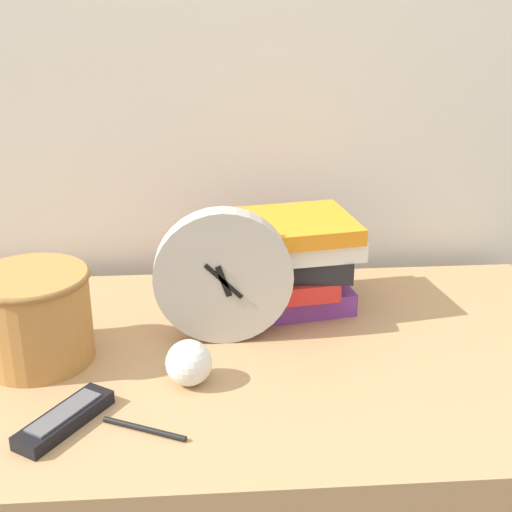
{
  "coord_description": "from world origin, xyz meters",
  "views": [
    {
      "loc": [
        -0.01,
        -0.67,
        1.3
      ],
      "look_at": [
        0.07,
        0.43,
        0.85
      ],
      "focal_mm": 50.0,
      "sensor_mm": 36.0,
      "label": 1
    }
  ],
  "objects_px": {
    "book_stack": "(287,262)",
    "tv_remote": "(65,419)",
    "desk_clock": "(223,277)",
    "basket": "(34,314)",
    "pen": "(144,429)",
    "crumpled_paper_ball": "(189,363)"
  },
  "relations": [
    {
      "from": "desk_clock",
      "to": "crumpled_paper_ball",
      "type": "distance_m",
      "value": 0.16
    },
    {
      "from": "book_stack",
      "to": "pen",
      "type": "xyz_separation_m",
      "value": [
        -0.23,
        -0.36,
        -0.08
      ]
    },
    {
      "from": "crumpled_paper_ball",
      "to": "tv_remote",
      "type": "bearing_deg",
      "value": -150.31
    },
    {
      "from": "basket",
      "to": "crumpled_paper_ball",
      "type": "height_order",
      "value": "basket"
    },
    {
      "from": "book_stack",
      "to": "pen",
      "type": "height_order",
      "value": "book_stack"
    },
    {
      "from": "basket",
      "to": "crumpled_paper_ball",
      "type": "distance_m",
      "value": 0.26
    },
    {
      "from": "desk_clock",
      "to": "pen",
      "type": "height_order",
      "value": "desk_clock"
    },
    {
      "from": "crumpled_paper_ball",
      "to": "pen",
      "type": "height_order",
      "value": "crumpled_paper_ball"
    },
    {
      "from": "desk_clock",
      "to": "basket",
      "type": "distance_m",
      "value": 0.3
    },
    {
      "from": "desk_clock",
      "to": "basket",
      "type": "relative_size",
      "value": 1.24
    },
    {
      "from": "book_stack",
      "to": "tv_remote",
      "type": "height_order",
      "value": "book_stack"
    },
    {
      "from": "book_stack",
      "to": "pen",
      "type": "bearing_deg",
      "value": -122.56
    },
    {
      "from": "basket",
      "to": "book_stack",
      "type": "bearing_deg",
      "value": 21.07
    },
    {
      "from": "book_stack",
      "to": "crumpled_paper_ball",
      "type": "distance_m",
      "value": 0.31
    },
    {
      "from": "desk_clock",
      "to": "crumpled_paper_ball",
      "type": "height_order",
      "value": "desk_clock"
    },
    {
      "from": "basket",
      "to": "pen",
      "type": "relative_size",
      "value": 1.58
    },
    {
      "from": "tv_remote",
      "to": "crumpled_paper_ball",
      "type": "relative_size",
      "value": 2.18
    },
    {
      "from": "book_stack",
      "to": "tv_remote",
      "type": "bearing_deg",
      "value": -134.81
    },
    {
      "from": "book_stack",
      "to": "crumpled_paper_ball",
      "type": "xyz_separation_m",
      "value": [
        -0.17,
        -0.25,
        -0.05
      ]
    },
    {
      "from": "book_stack",
      "to": "crumpled_paper_ball",
      "type": "height_order",
      "value": "book_stack"
    },
    {
      "from": "book_stack",
      "to": "crumpled_paper_ball",
      "type": "relative_size",
      "value": 3.78
    },
    {
      "from": "desk_clock",
      "to": "pen",
      "type": "bearing_deg",
      "value": -114.79
    }
  ]
}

